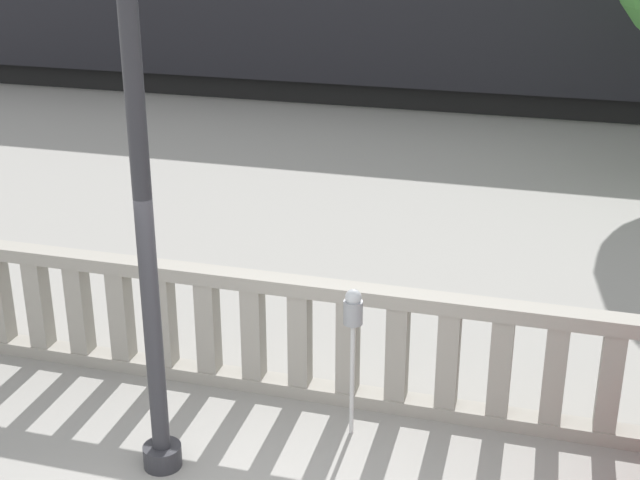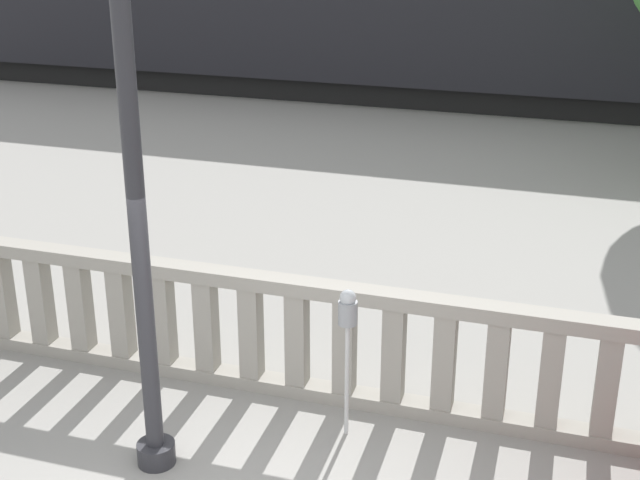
# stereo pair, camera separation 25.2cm
# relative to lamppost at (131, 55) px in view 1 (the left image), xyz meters

# --- Properties ---
(balustrade) EXTENTS (12.85, 0.24, 1.26)m
(balustrade) POSITION_rel_lamppost_xyz_m (1.06, 1.48, -2.98)
(balustrade) COLOR #9E998E
(balustrade) RESTS_ON ground
(lamppost) EXTENTS (0.36, 0.36, 6.68)m
(lamppost) POSITION_rel_lamppost_xyz_m (0.00, 0.00, 0.00)
(lamppost) COLOR #2D2D33
(lamppost) RESTS_ON ground
(parking_meter) EXTENTS (0.17, 0.17, 1.48)m
(parking_meter) POSITION_rel_lamppost_xyz_m (1.48, 0.96, -2.43)
(parking_meter) COLOR silver
(parking_meter) RESTS_ON ground
(train_near) EXTENTS (29.85, 2.67, 4.41)m
(train_near) POSITION_rel_lamppost_xyz_m (1.82, 15.05, -1.63)
(train_near) COLOR black
(train_near) RESTS_ON ground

